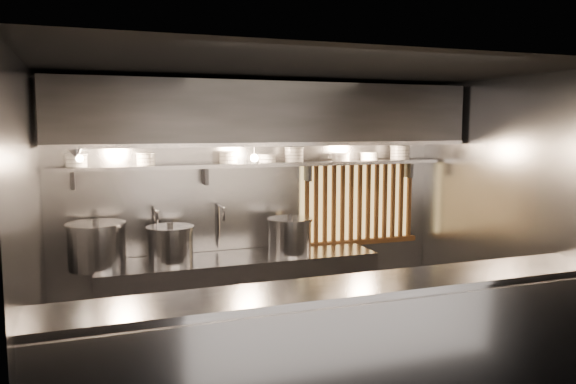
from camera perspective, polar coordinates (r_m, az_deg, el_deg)
floor at (r=5.48m, az=1.58°, el=-18.16°), size 4.50×4.50×0.00m
ceiling at (r=4.99m, az=1.68°, el=12.43°), size 4.50×4.50×0.00m
wall_back at (r=6.45m, az=-3.31°, el=-1.35°), size 4.50×0.00×4.50m
wall_left at (r=4.72m, az=-24.77°, el=-4.94°), size 0.00×3.00×3.00m
wall_right at (r=6.23m, az=21.24°, el=-2.08°), size 0.00×3.00×3.00m
serving_counter at (r=4.45m, az=6.36°, el=-16.32°), size 4.50×0.56×1.13m
cooking_bench at (r=6.23m, az=-4.94°, el=-10.62°), size 3.00×0.70×0.90m
bowl_shelf at (r=6.23m, az=-2.86°, el=2.81°), size 4.40×0.34×0.04m
exhaust_hood at (r=6.00m, az=-2.26°, el=7.87°), size 4.40×0.81×0.65m
wood_screen at (r=6.89m, az=7.21°, el=-1.03°), size 1.56×0.09×1.04m
faucet_left at (r=6.10m, az=-13.34°, el=-2.86°), size 0.04×0.30×0.50m
faucet_right at (r=6.22m, az=-6.92°, el=-2.55°), size 0.04×0.30×0.50m
heat_lamp at (r=5.47m, az=-20.72°, el=3.81°), size 0.25×0.35×0.20m
pendant_bulb at (r=6.08m, az=-3.43°, el=3.49°), size 0.09×0.09×0.19m
stock_pot_left at (r=5.89m, az=-18.88°, el=-5.14°), size 0.73×0.73×0.50m
stock_pot_mid at (r=5.91m, az=-11.84°, el=-5.23°), size 0.56×0.56×0.42m
stock_pot_right at (r=6.20m, az=0.19°, el=-4.46°), size 0.51×0.51×0.44m
bowl_stack_0 at (r=5.94m, az=-20.74°, el=3.03°), size 0.23×0.23×0.13m
bowl_stack_1 at (r=5.97m, az=-14.27°, el=3.28°), size 0.20×0.20×0.13m
bowl_stack_2 at (r=6.13m, az=-6.08°, el=3.52°), size 0.21×0.21×0.13m
bowl_stack_3 at (r=6.25m, az=-2.11°, el=3.45°), size 0.21×0.21×0.09m
bowl_stack_4 at (r=6.35m, az=0.62°, el=3.84°), size 0.22×0.22×0.17m
bowl_stack_5 at (r=6.58m, az=5.37°, el=3.59°), size 0.22×0.22×0.09m
bowl_stack_6 at (r=6.75m, az=8.24°, el=3.62°), size 0.21×0.21×0.09m
bowl_stack_7 at (r=6.96m, az=11.30°, el=3.96°), size 0.24×0.24×0.17m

